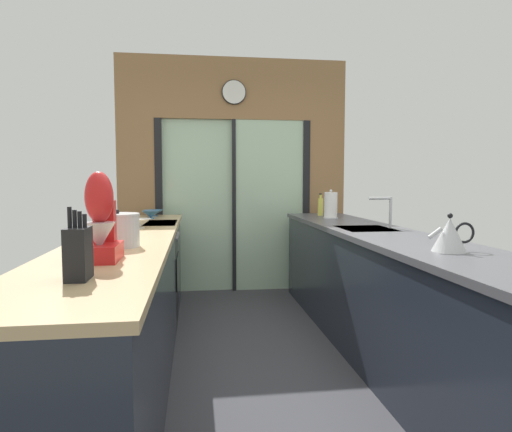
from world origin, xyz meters
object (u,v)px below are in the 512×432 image
(mixing_bowl_far, at_px, (153,213))
(stock_pot, at_px, (117,230))
(mixing_bowl_near, at_px, (139,223))
(kettle, at_px, (450,235))
(oven_range, at_px, (145,274))
(soap_bottle, at_px, (320,206))
(mixing_bowl_mid, at_px, (151,214))
(stand_mixer, at_px, (101,227))
(paper_towel_roll, at_px, (331,205))
(knife_block, at_px, (78,253))

(mixing_bowl_far, distance_m, stock_pot, 2.21)
(mixing_bowl_near, height_order, kettle, kettle)
(oven_range, height_order, soap_bottle, soap_bottle)
(mixing_bowl_far, distance_m, kettle, 3.17)
(mixing_bowl_near, xyz_separation_m, soap_bottle, (1.78, 1.06, 0.06))
(mixing_bowl_near, xyz_separation_m, stock_pot, (0.00, -1.00, 0.05))
(mixing_bowl_mid, distance_m, stand_mixer, 2.36)
(mixing_bowl_far, relative_size, stand_mixer, 0.50)
(oven_range, xyz_separation_m, paper_towel_roll, (1.80, 0.24, 0.59))
(stand_mixer, height_order, stock_pot, stand_mixer)
(stand_mixer, bearing_deg, mixing_bowl_far, 90.00)
(mixing_bowl_near, distance_m, soap_bottle, 2.07)
(soap_bottle, bearing_deg, oven_range, -161.40)
(mixing_bowl_mid, relative_size, knife_block, 0.62)
(mixing_bowl_mid, relative_size, stock_pot, 0.68)
(mixing_bowl_mid, distance_m, kettle, 2.93)
(oven_range, distance_m, soap_bottle, 1.98)
(mixing_bowl_near, xyz_separation_m, kettle, (1.78, -1.41, 0.05))
(mixing_bowl_far, bearing_deg, knife_block, -90.00)
(mixing_bowl_mid, xyz_separation_m, paper_towel_roll, (1.78, -0.23, 0.09))
(mixing_bowl_near, bearing_deg, mixing_bowl_mid, 90.00)
(oven_range, relative_size, stock_pot, 3.65)
(mixing_bowl_near, relative_size, kettle, 0.72)
(mixing_bowl_near, relative_size, soap_bottle, 0.80)
(stock_pot, bearing_deg, oven_range, 90.73)
(mixing_bowl_mid, distance_m, mixing_bowl_far, 0.29)
(oven_range, xyz_separation_m, mixing_bowl_far, (0.02, 0.76, 0.50))
(mixing_bowl_far, height_order, soap_bottle, soap_bottle)
(paper_towel_roll, bearing_deg, mixing_bowl_near, -158.75)
(paper_towel_roll, bearing_deg, soap_bottle, 90.00)
(stand_mixer, bearing_deg, kettle, 0.91)
(mixing_bowl_far, height_order, kettle, kettle)
(knife_block, distance_m, stock_pot, 0.85)
(oven_range, relative_size, kettle, 3.48)
(mixing_bowl_far, relative_size, soap_bottle, 0.89)
(soap_bottle, bearing_deg, mixing_bowl_near, -149.19)
(stand_mixer, distance_m, paper_towel_roll, 2.78)
(mixing_bowl_near, bearing_deg, stock_pot, -90.00)
(stock_pot, distance_m, kettle, 1.83)
(knife_block, bearing_deg, mixing_bowl_far, 90.00)
(mixing_bowl_near, bearing_deg, knife_block, -90.00)
(mixing_bowl_far, bearing_deg, mixing_bowl_mid, -90.00)
(mixing_bowl_mid, xyz_separation_m, stock_pot, (0.00, -1.92, 0.05))
(knife_block, relative_size, stand_mixer, 0.66)
(mixing_bowl_far, distance_m, paper_towel_roll, 1.86)
(mixing_bowl_near, xyz_separation_m, mixing_bowl_far, (0.00, 1.21, -0.00))
(paper_towel_roll, bearing_deg, mixing_bowl_far, 163.65)
(stock_pot, relative_size, paper_towel_roll, 0.87)
(mixing_bowl_far, height_order, stand_mixer, stand_mixer)
(oven_range, xyz_separation_m, stock_pot, (0.02, -1.45, 0.56))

